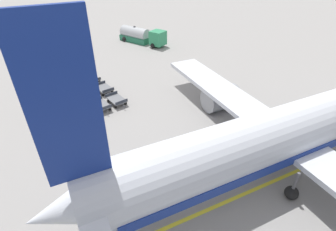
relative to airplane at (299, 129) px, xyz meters
The scene contains 16 objects.
ground_plane 14.05m from the airplane, behind, with size 500.00×500.00×0.00m, color gray.
airplane is the anchor object (origin of this frame).
fuel_tanker_primary 36.07m from the airplane, behind, with size 9.53×7.08×2.93m.
baggage_dolly_row_near_col_a 28.57m from the airplane, 137.05° to the right, with size 3.30×2.17×0.92m.
baggage_dolly_row_near_col_b 25.60m from the airplane, 132.88° to the right, with size 3.30×2.13×0.92m.
baggage_dolly_row_near_col_c 22.77m from the airplane, 127.67° to the right, with size 3.29×2.00×0.92m.
baggage_dolly_row_mid_a_col_a 27.50m from the airplane, 141.20° to the right, with size 3.29×2.19×0.92m.
baggage_dolly_row_mid_a_col_b 24.41m from the airplane, 137.24° to the right, with size 3.29×2.03×0.92m.
baggage_dolly_row_mid_a_col_c 21.35m from the airplane, 132.82° to the right, with size 3.29×2.02×0.92m.
baggage_dolly_row_mid_b_col_a 26.85m from the airplane, 145.07° to the right, with size 3.29×2.01×0.92m.
baggage_dolly_row_mid_b_col_b 23.41m from the airplane, 142.25° to the right, with size 3.29×1.99×0.92m.
baggage_dolly_row_mid_b_col_c 20.28m from the airplane, 138.40° to the right, with size 3.30×2.14×0.92m.
baggage_dolly_row_far_col_a 26.23m from the airplane, 149.95° to the right, with size 3.30×2.14×0.92m.
baggage_dolly_row_far_col_b 22.68m from the airplane, 147.40° to the right, with size 3.30×2.16×0.92m.
baggage_dolly_row_far_col_c 19.45m from the airplane, 143.75° to the right, with size 3.30×2.16×0.92m.
stand_guidance_stripe 9.23m from the airplane, 79.08° to the right, with size 1.55×30.39×0.01m.
Camera 1 is at (25.05, -15.89, 15.90)m, focal length 28.00 mm.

